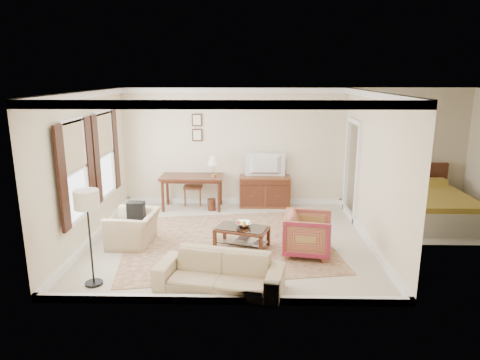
{
  "coord_description": "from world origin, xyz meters",
  "views": [
    {
      "loc": [
        0.39,
        -8.0,
        3.21
      ],
      "look_at": [
        0.2,
        0.3,
        1.15
      ],
      "focal_mm": 32.0,
      "sensor_mm": 36.0,
      "label": 1
    }
  ],
  "objects_px": {
    "striped_armchair": "(308,232)",
    "sofa": "(220,267)",
    "sideboard": "(265,191)",
    "writing_desk": "(192,180)",
    "coffee_table": "(242,232)",
    "club_armchair": "(133,223)",
    "tv": "(265,158)"
  },
  "relations": [
    {
      "from": "coffee_table",
      "to": "striped_armchair",
      "type": "xyz_separation_m",
      "value": [
        1.2,
        -0.28,
        0.12
      ]
    },
    {
      "from": "club_armchair",
      "to": "sofa",
      "type": "height_order",
      "value": "club_armchair"
    },
    {
      "from": "sideboard",
      "to": "striped_armchair",
      "type": "height_order",
      "value": "striped_armchair"
    },
    {
      "from": "tv",
      "to": "coffee_table",
      "type": "height_order",
      "value": "tv"
    },
    {
      "from": "writing_desk",
      "to": "striped_armchair",
      "type": "relative_size",
      "value": 1.76
    },
    {
      "from": "sofa",
      "to": "sideboard",
      "type": "bearing_deg",
      "value": 90.96
    },
    {
      "from": "tv",
      "to": "sofa",
      "type": "relative_size",
      "value": 0.49
    },
    {
      "from": "club_armchair",
      "to": "sofa",
      "type": "relative_size",
      "value": 0.51
    },
    {
      "from": "writing_desk",
      "to": "tv",
      "type": "height_order",
      "value": "tv"
    },
    {
      "from": "writing_desk",
      "to": "tv",
      "type": "bearing_deg",
      "value": 5.97
    },
    {
      "from": "sideboard",
      "to": "tv",
      "type": "height_order",
      "value": "tv"
    },
    {
      "from": "coffee_table",
      "to": "club_armchair",
      "type": "distance_m",
      "value": 2.1
    },
    {
      "from": "sideboard",
      "to": "writing_desk",
      "type": "bearing_deg",
      "value": -173.4
    },
    {
      "from": "sideboard",
      "to": "sofa",
      "type": "bearing_deg",
      "value": -100.96
    },
    {
      "from": "sideboard",
      "to": "striped_armchair",
      "type": "distance_m",
      "value": 2.99
    },
    {
      "from": "striped_armchair",
      "to": "sofa",
      "type": "distance_m",
      "value": 2.04
    },
    {
      "from": "writing_desk",
      "to": "sofa",
      "type": "relative_size",
      "value": 0.78
    },
    {
      "from": "writing_desk",
      "to": "coffee_table",
      "type": "relative_size",
      "value": 1.37
    },
    {
      "from": "tv",
      "to": "striped_armchair",
      "type": "bearing_deg",
      "value": 103.33
    },
    {
      "from": "writing_desk",
      "to": "striped_armchair",
      "type": "height_order",
      "value": "striped_armchair"
    },
    {
      "from": "sideboard",
      "to": "striped_armchair",
      "type": "xyz_separation_m",
      "value": [
        0.69,
        -2.91,
        0.04
      ]
    },
    {
      "from": "tv",
      "to": "club_armchair",
      "type": "distance_m",
      "value": 3.69
    },
    {
      "from": "sideboard",
      "to": "tv",
      "type": "bearing_deg",
      "value": -90.0
    },
    {
      "from": "tv",
      "to": "striped_armchair",
      "type": "height_order",
      "value": "tv"
    },
    {
      "from": "tv",
      "to": "writing_desk",
      "type": "bearing_deg",
      "value": 5.97
    },
    {
      "from": "tv",
      "to": "coffee_table",
      "type": "relative_size",
      "value": 0.86
    },
    {
      "from": "sideboard",
      "to": "sofa",
      "type": "distance_m",
      "value": 4.36
    },
    {
      "from": "sofa",
      "to": "club_armchair",
      "type": "bearing_deg",
      "value": 147.09
    },
    {
      "from": "club_armchair",
      "to": "sofa",
      "type": "xyz_separation_m",
      "value": [
        1.79,
        -1.78,
        -0.05
      ]
    },
    {
      "from": "coffee_table",
      "to": "club_armchair",
      "type": "relative_size",
      "value": 1.11
    },
    {
      "from": "coffee_table",
      "to": "sideboard",
      "type": "bearing_deg",
      "value": 78.88
    },
    {
      "from": "striped_armchair",
      "to": "sofa",
      "type": "xyz_separation_m",
      "value": [
        -1.51,
        -1.37,
        -0.05
      ]
    }
  ]
}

